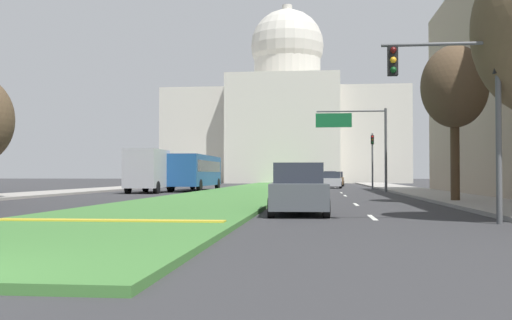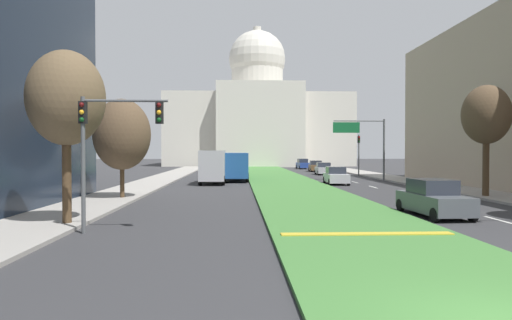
{
  "view_description": "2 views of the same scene",
  "coord_description": "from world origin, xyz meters",
  "px_view_note": "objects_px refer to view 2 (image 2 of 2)",
  "views": [
    {
      "loc": [
        5.52,
        -6.38,
        1.38
      ],
      "look_at": [
        -2.1,
        65.27,
        3.14
      ],
      "focal_mm": 41.29,
      "sensor_mm": 36.0,
      "label": 1
    },
    {
      "loc": [
        -4.67,
        -7.54,
        3.13
      ],
      "look_at": [
        -2.3,
        49.63,
        2.04
      ],
      "focal_mm": 32.19,
      "sensor_mm": 36.0,
      "label": 2
    }
  ],
  "objects_px": {
    "traffic_light_far_right": "(359,150)",
    "sedan_distant": "(323,169)",
    "sedan_far_horizon": "(316,166)",
    "street_tree_left_near": "(66,99)",
    "traffic_light_near_left": "(105,134)",
    "street_tree_right_mid": "(486,116)",
    "sedan_lead_stopped": "(433,199)",
    "sedan_very_far": "(303,164)",
    "sedan_midblock": "(336,176)",
    "box_truck_delivery": "(213,166)",
    "street_tree_left_mid": "(122,135)",
    "capitol_building": "(257,121)",
    "city_bus": "(236,164)",
    "overhead_guide_sign": "(365,137)"
  },
  "relations": [
    {
      "from": "sedan_midblock",
      "to": "sedan_distant",
      "type": "height_order",
      "value": "sedan_midblock"
    },
    {
      "from": "sedan_distant",
      "to": "box_truck_delivery",
      "type": "distance_m",
      "value": 21.79
    },
    {
      "from": "overhead_guide_sign",
      "to": "city_bus",
      "type": "bearing_deg",
      "value": 169.45
    },
    {
      "from": "street_tree_left_mid",
      "to": "city_bus",
      "type": "relative_size",
      "value": 0.59
    },
    {
      "from": "traffic_light_far_right",
      "to": "sedan_very_far",
      "type": "relative_size",
      "value": 1.1
    },
    {
      "from": "traffic_light_far_right",
      "to": "capitol_building",
      "type": "bearing_deg",
      "value": 102.25
    },
    {
      "from": "sedan_midblock",
      "to": "traffic_light_far_right",
      "type": "bearing_deg",
      "value": 66.66
    },
    {
      "from": "sedan_very_far",
      "to": "box_truck_delivery",
      "type": "relative_size",
      "value": 0.74
    },
    {
      "from": "capitol_building",
      "to": "street_tree_left_mid",
      "type": "bearing_deg",
      "value": -99.15
    },
    {
      "from": "box_truck_delivery",
      "to": "sedan_distant",
      "type": "bearing_deg",
      "value": 50.46
    },
    {
      "from": "sedan_distant",
      "to": "sedan_far_horizon",
      "type": "xyz_separation_m",
      "value": [
        0.63,
        9.61,
        0.03
      ]
    },
    {
      "from": "sedan_far_horizon",
      "to": "overhead_guide_sign",
      "type": "bearing_deg",
      "value": -87.1
    },
    {
      "from": "sedan_far_horizon",
      "to": "sedan_distant",
      "type": "bearing_deg",
      "value": -93.73
    },
    {
      "from": "street_tree_left_near",
      "to": "sedan_far_horizon",
      "type": "xyz_separation_m",
      "value": [
        19.27,
        50.96,
        -4.51
      ]
    },
    {
      "from": "street_tree_left_mid",
      "to": "sedan_far_horizon",
      "type": "height_order",
      "value": "street_tree_left_mid"
    },
    {
      "from": "street_tree_left_mid",
      "to": "sedan_far_horizon",
      "type": "bearing_deg",
      "value": 64.17
    },
    {
      "from": "capitol_building",
      "to": "sedan_midblock",
      "type": "height_order",
      "value": "capitol_building"
    },
    {
      "from": "traffic_light_near_left",
      "to": "box_truck_delivery",
      "type": "xyz_separation_m",
      "value": [
        2.68,
        26.34,
        -2.12
      ]
    },
    {
      "from": "street_tree_right_mid",
      "to": "box_truck_delivery",
      "type": "distance_m",
      "value": 23.85
    },
    {
      "from": "traffic_light_near_left",
      "to": "traffic_light_far_right",
      "type": "xyz_separation_m",
      "value": [
        20.17,
        38.92,
        -0.48
      ]
    },
    {
      "from": "capitol_building",
      "to": "traffic_light_far_right",
      "type": "bearing_deg",
      "value": -77.75
    },
    {
      "from": "traffic_light_far_right",
      "to": "sedan_lead_stopped",
      "type": "distance_m",
      "value": 35.36
    },
    {
      "from": "street_tree_left_mid",
      "to": "sedan_very_far",
      "type": "height_order",
      "value": "street_tree_left_mid"
    },
    {
      "from": "traffic_light_far_right",
      "to": "street_tree_left_near",
      "type": "xyz_separation_m",
      "value": [
        -22.27,
        -37.15,
        1.99
      ]
    },
    {
      "from": "street_tree_left_mid",
      "to": "street_tree_right_mid",
      "type": "height_order",
      "value": "street_tree_right_mid"
    },
    {
      "from": "street_tree_right_mid",
      "to": "sedan_lead_stopped",
      "type": "xyz_separation_m",
      "value": [
        -7.19,
        -8.31,
        -4.69
      ]
    },
    {
      "from": "traffic_light_near_left",
      "to": "street_tree_left_near",
      "type": "relative_size",
      "value": 0.71
    },
    {
      "from": "street_tree_right_mid",
      "to": "sedan_distant",
      "type": "height_order",
      "value": "street_tree_right_mid"
    },
    {
      "from": "overhead_guide_sign",
      "to": "box_truck_delivery",
      "type": "bearing_deg",
      "value": -167.72
    },
    {
      "from": "sedan_far_horizon",
      "to": "sedan_very_far",
      "type": "bearing_deg",
      "value": 92.43
    },
    {
      "from": "street_tree_left_near",
      "to": "sedan_lead_stopped",
      "type": "bearing_deg",
      "value": 8.02
    },
    {
      "from": "sedan_midblock",
      "to": "box_truck_delivery",
      "type": "bearing_deg",
      "value": 176.03
    },
    {
      "from": "capitol_building",
      "to": "sedan_very_far",
      "type": "relative_size",
      "value": 8.42
    },
    {
      "from": "overhead_guide_sign",
      "to": "sedan_distant",
      "type": "distance_m",
      "value": 14.05
    },
    {
      "from": "traffic_light_near_left",
      "to": "sedan_very_far",
      "type": "xyz_separation_m",
      "value": [
        16.7,
        63.57,
        -2.96
      ]
    },
    {
      "from": "box_truck_delivery",
      "to": "sedan_lead_stopped",
      "type": "bearing_deg",
      "value": -62.05
    },
    {
      "from": "capitol_building",
      "to": "sedan_very_far",
      "type": "distance_m",
      "value": 26.44
    },
    {
      "from": "street_tree_right_mid",
      "to": "sedan_distant",
      "type": "distance_m",
      "value": 31.49
    },
    {
      "from": "sedan_midblock",
      "to": "overhead_guide_sign",
      "type": "bearing_deg",
      "value": 46.93
    },
    {
      "from": "traffic_light_near_left",
      "to": "sedan_lead_stopped",
      "type": "height_order",
      "value": "traffic_light_near_left"
    },
    {
      "from": "sedan_far_horizon",
      "to": "city_bus",
      "type": "bearing_deg",
      "value": -121.01
    },
    {
      "from": "traffic_light_near_left",
      "to": "sedan_very_far",
      "type": "bearing_deg",
      "value": 75.28
    },
    {
      "from": "capitol_building",
      "to": "sedan_midblock",
      "type": "relative_size",
      "value": 8.45
    },
    {
      "from": "traffic_light_far_right",
      "to": "sedan_distant",
      "type": "bearing_deg",
      "value": 130.82
    },
    {
      "from": "street_tree_left_mid",
      "to": "sedan_distant",
      "type": "height_order",
      "value": "street_tree_left_mid"
    },
    {
      "from": "capitol_building",
      "to": "traffic_light_far_right",
      "type": "height_order",
      "value": "capitol_building"
    },
    {
      "from": "street_tree_left_near",
      "to": "box_truck_delivery",
      "type": "distance_m",
      "value": 25.28
    },
    {
      "from": "traffic_light_near_left",
      "to": "traffic_light_far_right",
      "type": "bearing_deg",
      "value": 62.61
    },
    {
      "from": "traffic_light_near_left",
      "to": "overhead_guide_sign",
      "type": "distance_m",
      "value": 34.95
    },
    {
      "from": "traffic_light_near_left",
      "to": "sedan_distant",
      "type": "xyz_separation_m",
      "value": [
        16.54,
        43.13,
        -3.03
      ]
    }
  ]
}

